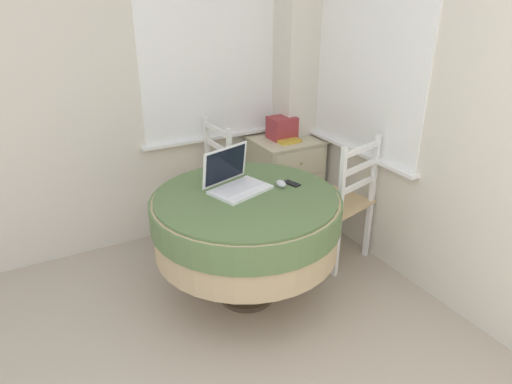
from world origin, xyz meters
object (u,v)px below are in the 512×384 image
at_px(computer_mouse, 281,184).
at_px(dining_chair_near_right_window, 341,203).
at_px(cell_phone, 292,183).
at_px(dining_chair_near_back_window, 205,187).
at_px(corner_cabinet, 285,180).
at_px(storage_box, 282,128).
at_px(round_dining_table, 246,219).
at_px(laptop, 235,181).
at_px(book_on_cabinet, 284,139).

bearing_deg(computer_mouse, dining_chair_near_right_window, 8.20).
relative_size(cell_phone, dining_chair_near_back_window, 0.13).
xyz_separation_m(cell_phone, corner_cabinet, (0.46, 0.81, -0.38)).
bearing_deg(dining_chair_near_right_window, storage_box, 92.99).
distance_m(round_dining_table, dining_chair_near_right_window, 0.82).
bearing_deg(computer_mouse, laptop, 157.89).
distance_m(storage_box, book_on_cabinet, 0.09).
relative_size(round_dining_table, dining_chair_near_right_window, 1.21).
relative_size(round_dining_table, book_on_cabinet, 4.57).
bearing_deg(storage_box, book_on_cabinet, -98.81).
bearing_deg(book_on_cabinet, computer_mouse, -122.92).
height_order(dining_chair_near_back_window, storage_box, dining_chair_near_back_window).
height_order(laptop, cell_phone, laptop).
bearing_deg(round_dining_table, laptop, 98.36).
height_order(round_dining_table, computer_mouse, computer_mouse).
xyz_separation_m(dining_chair_near_right_window, storage_box, (-0.04, 0.76, 0.36)).
distance_m(cell_phone, dining_chair_near_right_window, 0.56).
bearing_deg(laptop, book_on_cabinet, 41.39).
xyz_separation_m(laptop, cell_phone, (0.35, -0.10, -0.05)).
bearing_deg(storage_box, round_dining_table, -132.24).
height_order(cell_phone, dining_chair_near_right_window, dining_chair_near_right_window).
relative_size(cell_phone, storage_box, 0.58).
distance_m(dining_chair_near_back_window, book_on_cabinet, 0.76).
height_order(laptop, corner_cabinet, laptop).
relative_size(computer_mouse, dining_chair_near_back_window, 0.09).
xyz_separation_m(dining_chair_near_back_window, corner_cabinet, (0.74, 0.01, -0.10)).
bearing_deg(computer_mouse, storage_box, 58.24).
relative_size(laptop, cell_phone, 3.38).
distance_m(dining_chair_near_right_window, corner_cabinet, 0.74).
bearing_deg(book_on_cabinet, storage_box, 81.19).
bearing_deg(round_dining_table, dining_chair_near_right_window, 6.08).
relative_size(cell_phone, book_on_cabinet, 0.48).
distance_m(computer_mouse, cell_phone, 0.08).
relative_size(dining_chair_near_right_window, storage_box, 4.58).
bearing_deg(dining_chair_near_back_window, round_dining_table, -93.96).
bearing_deg(storage_box, corner_cabinet, -56.22).
height_order(dining_chair_near_back_window, book_on_cabinet, dining_chair_near_back_window).
bearing_deg(corner_cabinet, book_on_cabinet, -149.78).
bearing_deg(dining_chair_near_back_window, storage_box, 3.05).
relative_size(round_dining_table, dining_chair_near_back_window, 1.21).
bearing_deg(book_on_cabinet, round_dining_table, -133.64).
height_order(computer_mouse, dining_chair_near_back_window, dining_chair_near_back_window).
bearing_deg(laptop, computer_mouse, -22.11).
height_order(corner_cabinet, storage_box, storage_box).
relative_size(dining_chair_near_back_window, storage_box, 4.58).
relative_size(dining_chair_near_back_window, corner_cabinet, 1.30).
relative_size(dining_chair_near_right_window, corner_cabinet, 1.30).
height_order(laptop, computer_mouse, laptop).
bearing_deg(corner_cabinet, dining_chair_near_back_window, -179.52).
relative_size(computer_mouse, dining_chair_near_right_window, 0.09).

